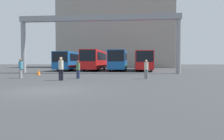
# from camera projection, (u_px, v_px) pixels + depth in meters

# --- Properties ---
(ground_plane) EXTENTS (200.00, 200.00, 0.00)m
(ground_plane) POSITION_uv_depth(u_px,v_px,m) (47.00, 90.00, 11.35)
(ground_plane) COLOR #2D3033
(building_backdrop) EXTENTS (28.09, 12.00, 17.61)m
(building_backdrop) POSITION_uv_depth(u_px,v_px,m) (116.00, 33.00, 56.55)
(building_backdrop) COLOR gray
(building_backdrop) RESTS_ON ground
(overhead_gantry) EXTENTS (20.59, 0.80, 7.37)m
(overhead_gantry) POSITION_uv_depth(u_px,v_px,m) (98.00, 27.00, 27.69)
(overhead_gantry) COLOR gray
(overhead_gantry) RESTS_ON ground
(bus_slot_0) EXTENTS (2.51, 11.39, 2.98)m
(bus_slot_0) POSITION_uv_depth(u_px,v_px,m) (71.00, 60.00, 36.87)
(bus_slot_0) COLOR #1959A5
(bus_slot_0) RESTS_ON ground
(bus_slot_1) EXTENTS (2.54, 12.46, 3.25)m
(bus_slot_1) POSITION_uv_depth(u_px,v_px,m) (95.00, 59.00, 37.00)
(bus_slot_1) COLOR red
(bus_slot_1) RESTS_ON ground
(bus_slot_2) EXTENTS (2.55, 12.37, 3.18)m
(bus_slot_2) POSITION_uv_depth(u_px,v_px,m) (119.00, 59.00, 36.57)
(bus_slot_2) COLOR #1959A5
(bus_slot_2) RESTS_ON ground
(bus_slot_3) EXTENTS (2.59, 12.05, 3.06)m
(bus_slot_3) POSITION_uv_depth(u_px,v_px,m) (143.00, 60.00, 36.02)
(bus_slot_3) COLOR red
(bus_slot_3) RESTS_ON ground
(pedestrian_mid_left) EXTENTS (0.33, 0.33, 1.58)m
(pedestrian_mid_left) POSITION_uv_depth(u_px,v_px,m) (78.00, 69.00, 19.22)
(pedestrian_mid_left) COLOR navy
(pedestrian_mid_left) RESTS_ON ground
(pedestrian_far_center) EXTENTS (0.38, 0.38, 1.84)m
(pedestrian_far_center) POSITION_uv_depth(u_px,v_px,m) (61.00, 68.00, 17.20)
(pedestrian_far_center) COLOR black
(pedestrian_far_center) RESTS_ON ground
(pedestrian_near_right) EXTENTS (0.36, 0.36, 1.74)m
(pedestrian_near_right) POSITION_uv_depth(u_px,v_px,m) (21.00, 68.00, 19.58)
(pedestrian_near_right) COLOR gray
(pedestrian_near_right) RESTS_ON ground
(pedestrian_near_left) EXTENTS (0.34, 0.34, 1.65)m
(pedestrian_near_left) POSITION_uv_depth(u_px,v_px,m) (146.00, 69.00, 18.79)
(pedestrian_near_left) COLOR gray
(pedestrian_near_left) RESTS_ON ground
(traffic_cone) EXTENTS (0.43, 0.43, 0.61)m
(traffic_cone) POSITION_uv_depth(u_px,v_px,m) (39.00, 72.00, 24.31)
(traffic_cone) COLOR orange
(traffic_cone) RESTS_ON ground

